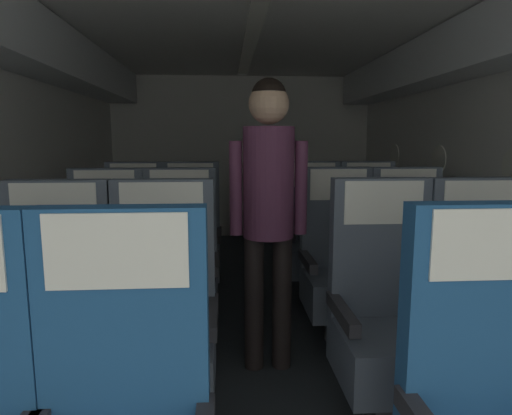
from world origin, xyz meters
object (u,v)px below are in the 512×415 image
seat_b_left_window (55,332)px  flight_attendant (268,194)px  seat_b_left_aisle (163,329)px  seat_c_right_aisle (409,270)px  seat_b_right_window (386,323)px  seat_c_right_window (339,270)px  seat_b_right_aisle (484,321)px  seat_d_right_window (314,241)px  seat_d_right_aisle (369,241)px  seat_c_left_aisle (180,273)px  seat_d_left_aisle (191,243)px  seat_c_left_window (105,275)px  seat_d_left_window (134,244)px

seat_b_left_window → flight_attendant: size_ratio=0.69×
seat_b_left_aisle → seat_c_right_aisle: size_ratio=1.00×
seat_b_right_window → seat_c_right_window: same height
seat_b_right_aisle → seat_c_right_window: (-0.46, 0.85, 0.00)m
seat_c_right_aisle → seat_d_right_window: bearing=118.2°
seat_b_right_window → seat_d_right_aisle: bearing=74.2°
seat_c_left_aisle → seat_d_left_aisle: 0.82m
seat_c_right_window → seat_d_left_aisle: bearing=141.1°
seat_c_left_aisle → seat_c_right_aisle: 1.47m
seat_c_left_window → seat_c_left_aisle: 0.46m
seat_b_left_aisle → seat_b_right_aisle: same height
seat_b_left_aisle → seat_c_left_window: same height
seat_b_left_window → seat_d_left_window: 1.65m
seat_c_right_window → flight_attendant: flight_attendant is taller
flight_attendant → seat_d_left_window: bearing=145.1°
seat_d_left_aisle → seat_d_right_aisle: size_ratio=1.00×
seat_b_right_aisle → seat_d_left_window: size_ratio=1.00×
flight_attendant → seat_b_left_window: bearing=-137.9°
seat_b_left_window → seat_c_right_aisle: (1.93, 0.81, 0.00)m
seat_d_left_aisle → seat_b_left_aisle: bearing=-90.0°
seat_b_left_aisle → seat_d_left_aisle: bearing=90.0°
seat_c_left_window → seat_d_left_aisle: 0.95m
seat_b_left_window → seat_d_left_aisle: size_ratio=1.00×
seat_b_left_window → seat_c_right_window: bearing=29.3°
seat_b_left_window → seat_d_right_aisle: size_ratio=1.00×
seat_c_left_window → seat_d_right_window: size_ratio=1.00×
seat_c_right_window → flight_attendant: 0.79m
seat_d_right_window → seat_d_left_aisle: bearing=-179.7°
seat_b_right_aisle → seat_c_left_aisle: same height
seat_b_left_aisle → seat_c_right_window: size_ratio=1.00×
seat_b_right_window → seat_c_left_window: 1.69m
seat_c_left_aisle → seat_c_left_window: bearing=-179.6°
flight_attendant → seat_c_left_window: bearing=177.2°
seat_c_right_aisle → seat_d_left_window: same height
seat_b_left_window → seat_d_right_window: size_ratio=1.00×
seat_c_right_aisle → seat_d_right_aisle: 0.83m
seat_b_right_aisle → seat_c_left_window: same height
seat_c_right_window → seat_d_right_aisle: bearing=60.1°
seat_d_left_window → seat_d_right_aisle: size_ratio=1.00×
seat_b_right_window → seat_c_right_aisle: 0.93m
seat_d_left_window → seat_d_right_aisle: (1.93, -0.01, 0.00)m
seat_c_left_aisle → seat_b_left_aisle: bearing=-89.6°
seat_c_right_aisle → seat_d_right_aisle: (0.01, 0.83, 0.00)m
seat_d_left_aisle → seat_d_right_window: same height
seat_c_left_window → seat_d_right_window: 1.69m
seat_b_left_aisle → seat_d_right_aisle: same height
seat_b_left_aisle → seat_d_left_aisle: (0.00, 1.65, 0.00)m
seat_d_right_aisle → seat_b_right_aisle: bearing=-90.1°
seat_d_right_aisle → seat_b_left_window: bearing=-139.9°
seat_b_right_window → seat_c_right_window: (0.00, 0.84, 0.00)m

